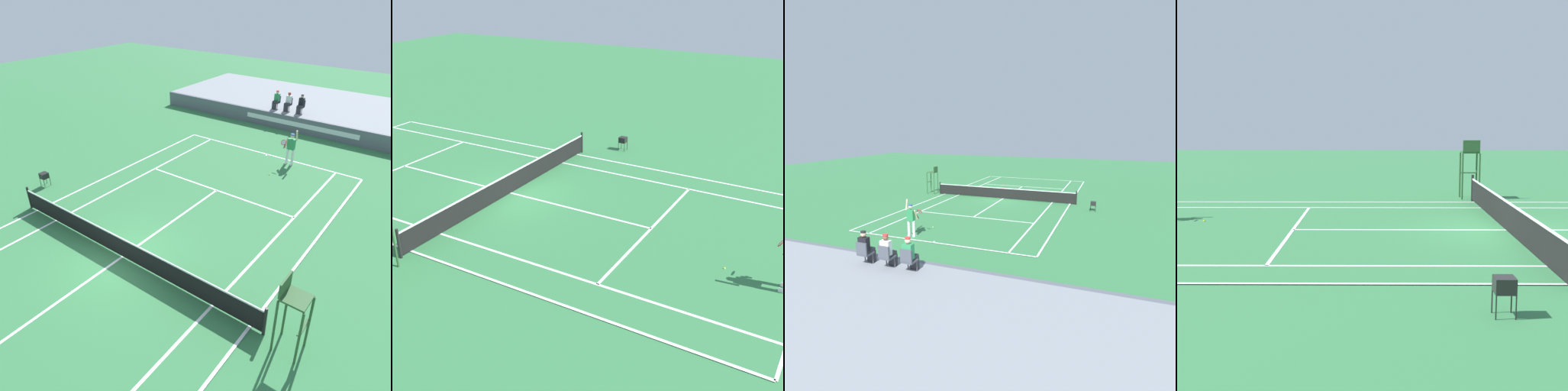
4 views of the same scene
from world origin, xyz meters
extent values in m
plane|color=#337542|center=(0.00, 0.00, 0.00)|extent=(80.00, 80.00, 0.00)
cube|color=#337542|center=(0.00, 0.00, 0.01)|extent=(10.98, 23.78, 0.02)
cube|color=white|center=(-5.49, 0.00, 0.02)|extent=(0.10, 23.78, 0.01)
cube|color=white|center=(5.49, 0.00, 0.02)|extent=(0.10, 23.78, 0.01)
cube|color=white|center=(-4.11, 0.00, 0.02)|extent=(0.10, 23.78, 0.01)
cube|color=white|center=(4.11, 0.00, 0.02)|extent=(0.10, 23.78, 0.01)
cube|color=white|center=(0.00, 6.40, 0.02)|extent=(8.22, 0.10, 0.01)
cube|color=white|center=(0.00, -6.40, 0.02)|extent=(8.22, 0.10, 0.01)
cube|color=white|center=(0.00, 0.00, 0.02)|extent=(0.10, 12.80, 0.01)
cylinder|color=black|center=(-5.94, 0.00, 0.54)|extent=(0.10, 0.10, 1.07)
cylinder|color=black|center=(5.94, 0.00, 0.54)|extent=(0.10, 0.10, 1.07)
cube|color=black|center=(0.00, 0.00, 0.48)|extent=(11.78, 0.02, 0.84)
cube|color=white|center=(0.00, 0.00, 0.90)|extent=(11.78, 0.03, 0.06)
cube|color=white|center=(1.74, 11.36, 0.05)|extent=(0.13, 0.28, 0.10)
torus|color=red|center=(1.27, 11.03, 1.37)|extent=(0.31, 0.20, 0.26)
cylinder|color=silver|center=(1.27, 11.03, 1.37)|extent=(0.27, 0.17, 0.22)
sphere|color=#D1E533|center=(1.34, 9.50, 0.03)|extent=(0.07, 0.07, 0.07)
cylinder|color=#2D562D|center=(6.37, 0.35, 0.95)|extent=(0.07, 0.07, 1.90)
cube|color=black|center=(-7.30, 1.68, 0.56)|extent=(0.36, 0.36, 0.28)
cylinder|color=black|center=(-7.47, 1.51, 0.21)|extent=(0.02, 0.02, 0.42)
cylinder|color=black|center=(-7.13, 1.51, 0.21)|extent=(0.02, 0.02, 0.42)
cylinder|color=black|center=(-7.47, 1.85, 0.21)|extent=(0.02, 0.02, 0.42)
cylinder|color=black|center=(-7.13, 1.85, 0.21)|extent=(0.02, 0.02, 0.42)
ellipsoid|color=#D1E533|center=(-7.30, 1.68, 0.64)|extent=(0.30, 0.30, 0.12)
camera|label=1|loc=(8.80, -7.22, 9.08)|focal=34.31mm
camera|label=2|loc=(15.48, 12.53, 8.88)|focal=46.88mm
camera|label=3|loc=(-8.54, 26.65, 5.92)|focal=31.29mm
camera|label=4|loc=(-16.62, 3.87, 3.43)|focal=51.66mm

